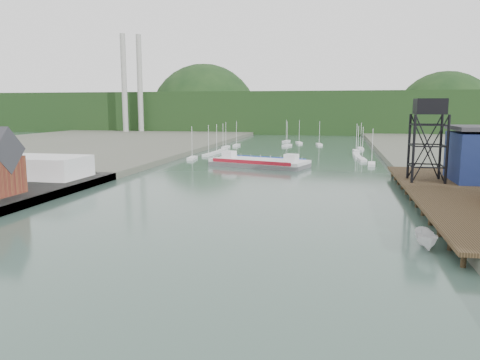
% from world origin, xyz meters
% --- Properties ---
extents(ground, '(600.00, 600.00, 0.00)m').
position_xyz_m(ground, '(0.00, 0.00, 0.00)').
color(ground, '#2C453A').
rests_on(ground, ground).
extents(east_pier, '(14.00, 70.00, 2.45)m').
position_xyz_m(east_pier, '(37.00, 45.00, 1.90)').
color(east_pier, black).
rests_on(east_pier, ground).
extents(white_shed, '(18.00, 12.00, 4.50)m').
position_xyz_m(white_shed, '(-44.00, 50.00, 3.85)').
color(white_shed, silver).
rests_on(white_shed, west_quay).
extents(lift_tower, '(6.50, 6.50, 16.00)m').
position_xyz_m(lift_tower, '(35.00, 58.00, 15.65)').
color(lift_tower, black).
rests_on(lift_tower, east_pier).
extents(marina_sailboats, '(57.71, 92.65, 0.90)m').
position_xyz_m(marina_sailboats, '(0.08, 138.46, 0.35)').
color(marina_sailboats, silver).
rests_on(marina_sailboats, ground).
extents(smokestacks, '(11.20, 8.20, 60.00)m').
position_xyz_m(smokestacks, '(-106.00, 232.50, 30.00)').
color(smokestacks, '#9FA09A').
rests_on(smokestacks, ground).
extents(distant_hills, '(500.00, 120.00, 80.00)m').
position_xyz_m(distant_hills, '(-3.98, 301.35, 10.38)').
color(distant_hills, black).
rests_on(distant_hills, ground).
extents(chain_ferry, '(29.08, 18.29, 3.90)m').
position_xyz_m(chain_ferry, '(-3.68, 90.88, 1.12)').
color(chain_ferry, '#555558').
rests_on(chain_ferry, ground).
extents(motorboat, '(2.32, 5.82, 2.23)m').
position_xyz_m(motorboat, '(28.37, 18.07, 1.11)').
color(motorboat, silver).
rests_on(motorboat, ground).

